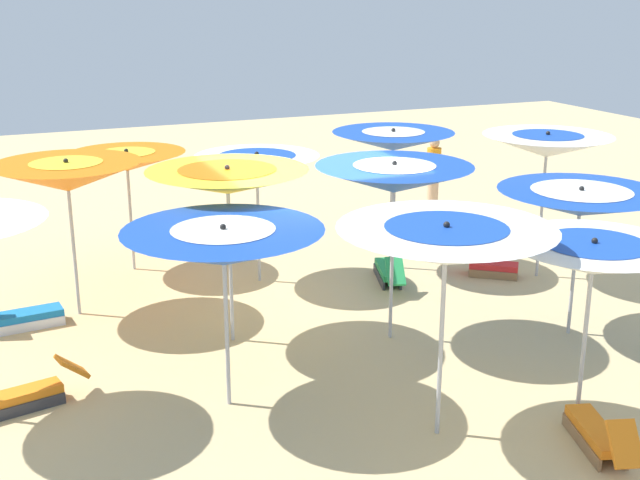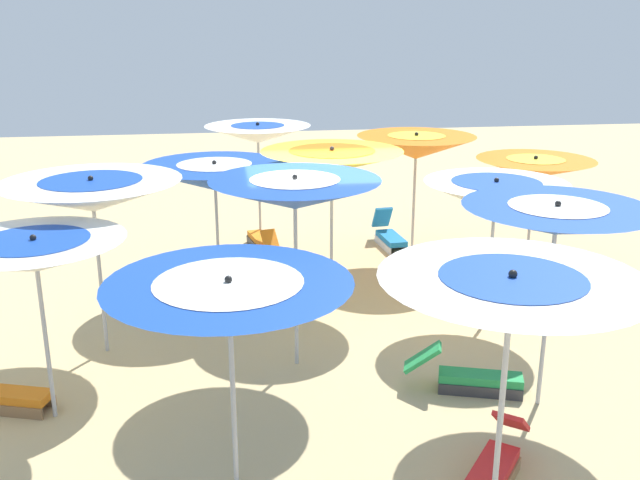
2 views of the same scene
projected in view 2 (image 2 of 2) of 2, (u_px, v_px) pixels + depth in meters
ground at (336, 331)px, 10.37m from camera, size 37.74×37.74×0.04m
beach_umbrella_0 at (35, 255)px, 7.55m from camera, size 1.92×1.92×2.17m
beach_umbrella_1 at (229, 300)px, 6.40m from camera, size 2.26×2.26×2.15m
beach_umbrella_2 at (511, 299)px, 5.56m from camera, size 2.10×2.10×2.49m
beach_umbrella_3 at (92, 195)px, 9.07m from camera, size 2.29×2.29×2.44m
beach_umbrella_4 at (295, 194)px, 8.68m from camera, size 2.11×2.11×2.53m
beach_umbrella_5 at (556, 220)px, 7.73m from camera, size 2.06×2.06×2.46m
beach_umbrella_6 at (215, 177)px, 11.16m from camera, size 2.28×2.28×2.22m
beach_umbrella_7 at (332, 161)px, 10.75m from camera, size 2.16×2.16×2.50m
beach_umbrella_8 at (495, 196)px, 10.06m from camera, size 2.03×2.03×2.20m
beach_umbrella_9 at (258, 134)px, 13.85m from camera, size 2.06×2.06×2.41m
beach_umbrella_10 at (416, 147)px, 12.78m from camera, size 2.14×2.14×2.39m
beach_umbrella_11 at (535, 168)px, 11.99m from camera, size 1.98×1.98×2.13m
lounger_0 at (390, 235)px, 14.10m from camera, size 0.49×1.23×0.69m
lounger_1 at (0, 393)px, 8.22m from camera, size 1.36×0.70×0.61m
lounger_2 at (262, 240)px, 13.89m from camera, size 0.57×1.34×0.53m
lounger_3 at (496, 461)px, 6.95m from camera, size 1.00×1.15×0.57m
lounger_4 at (471, 376)px, 8.62m from camera, size 1.44×0.72×0.59m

